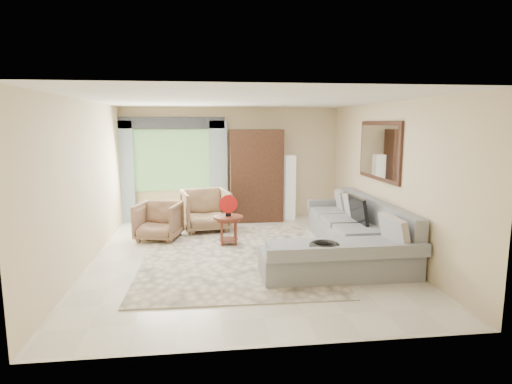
{
  "coord_description": "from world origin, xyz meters",
  "views": [
    {
      "loc": [
        -0.67,
        -6.95,
        2.23
      ],
      "look_at": [
        0.25,
        0.35,
        1.05
      ],
      "focal_mm": 30.0,
      "sensor_mm": 36.0,
      "label": 1
    }
  ],
  "objects": [
    {
      "name": "potted_plant",
      "position": [
        -1.86,
        2.64,
        0.29
      ],
      "size": [
        0.65,
        0.61,
        0.58
      ],
      "primitive_type": "imported",
      "rotation": [
        0.0,
        0.0,
        0.39
      ],
      "color": "#999999",
      "rests_on": "ground"
    },
    {
      "name": "window",
      "position": [
        -1.35,
        2.97,
        1.4
      ],
      "size": [
        1.8,
        0.04,
        1.4
      ],
      "primitive_type": "cube",
      "color": "#669E59",
      "rests_on": "wall_back"
    },
    {
      "name": "coffee_table",
      "position": [
        -0.21,
        0.74,
        0.29
      ],
      "size": [
        0.55,
        0.55,
        0.55
      ],
      "rotation": [
        0.0,
        0.0,
        -0.29
      ],
      "color": "#552416",
      "rests_on": "ground"
    },
    {
      "name": "armchair_left",
      "position": [
        -1.53,
        1.29,
        0.37
      ],
      "size": [
        0.96,
        0.98,
        0.73
      ],
      "primitive_type": "imported",
      "rotation": [
        0.0,
        0.0,
        -0.26
      ],
      "color": "#916A4F",
      "rests_on": "ground"
    },
    {
      "name": "red_disc",
      "position": [
        -0.21,
        0.74,
        0.78
      ],
      "size": [
        0.34,
        0.04,
        0.34
      ],
      "primitive_type": "cylinder",
      "rotation": [
        1.57,
        0.0,
        -0.03
      ],
      "color": "#AC1211",
      "rests_on": "coffee_table"
    },
    {
      "name": "ground",
      "position": [
        0.0,
        0.0,
        0.0
      ],
      "size": [
        6.0,
        6.0,
        0.0
      ],
      "primitive_type": "plane",
      "color": "silver",
      "rests_on": "ground"
    },
    {
      "name": "wall_mirror",
      "position": [
        2.46,
        0.35,
        1.75
      ],
      "size": [
        0.05,
        1.7,
        1.05
      ],
      "color": "black",
      "rests_on": "wall_right"
    },
    {
      "name": "garden_hose",
      "position": [
        1.0,
        -1.35,
        0.55
      ],
      "size": [
        0.43,
        0.43,
        0.09
      ],
      "primitive_type": "torus",
      "color": "black",
      "rests_on": "sectional_sofa"
    },
    {
      "name": "curtain_left",
      "position": [
        -2.4,
        2.88,
        1.15
      ],
      "size": [
        0.4,
        0.08,
        2.3
      ],
      "primitive_type": "cube",
      "color": "#9EB7CC",
      "rests_on": "ground"
    },
    {
      "name": "tv_screen",
      "position": [
        2.05,
        0.17,
        0.72
      ],
      "size": [
        0.14,
        0.74,
        0.48
      ],
      "primitive_type": "cube",
      "rotation": [
        0.0,
        -0.17,
        0.0
      ],
      "color": "black",
      "rests_on": "sectional_sofa"
    },
    {
      "name": "armoire",
      "position": [
        0.55,
        2.72,
        1.05
      ],
      "size": [
        1.2,
        0.55,
        2.1
      ],
      "primitive_type": "cube",
      "color": "black",
      "rests_on": "ground"
    },
    {
      "name": "curtain_right",
      "position": [
        -0.3,
        2.88,
        1.15
      ],
      "size": [
        0.4,
        0.08,
        2.3
      ],
      "primitive_type": "cube",
      "color": "#9EB7CC",
      "rests_on": "ground"
    },
    {
      "name": "sectional_sofa",
      "position": [
        1.78,
        -0.18,
        0.28
      ],
      "size": [
        2.3,
        3.46,
        0.9
      ],
      "color": "gray",
      "rests_on": "ground"
    },
    {
      "name": "floor_lamp",
      "position": [
        1.35,
        2.78,
        0.75
      ],
      "size": [
        0.24,
        0.24,
        1.5
      ],
      "primitive_type": "cube",
      "color": "silver",
      "rests_on": "ground"
    },
    {
      "name": "area_rug",
      "position": [
        -0.16,
        0.02,
        0.01
      ],
      "size": [
        3.1,
        4.07,
        0.02
      ],
      "primitive_type": "cube",
      "rotation": [
        0.0,
        0.0,
        -0.03
      ],
      "color": "beige",
      "rests_on": "ground"
    },
    {
      "name": "armchair_right",
      "position": [
        -0.62,
        1.88,
        0.43
      ],
      "size": [
        1.09,
        1.11,
        0.87
      ],
      "primitive_type": "imported",
      "rotation": [
        0.0,
        0.0,
        0.19
      ],
      "color": "#8D704C",
      "rests_on": "ground"
    },
    {
      "name": "valance",
      "position": [
        -1.35,
        2.9,
        2.25
      ],
      "size": [
        2.4,
        0.12,
        0.26
      ],
      "primitive_type": "cube",
      "color": "#1E232D",
      "rests_on": "wall_back"
    }
  ]
}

